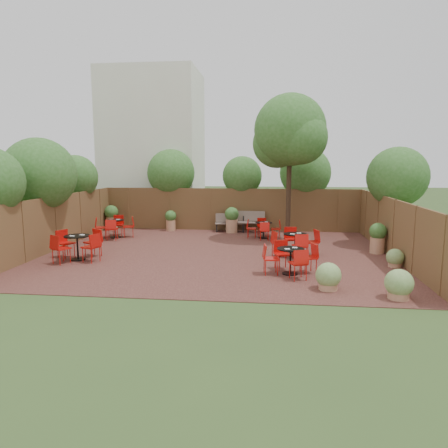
# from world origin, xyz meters

# --- Properties ---
(ground) EXTENTS (80.00, 80.00, 0.00)m
(ground) POSITION_xyz_m (0.00, 0.00, 0.00)
(ground) COLOR #354F23
(ground) RESTS_ON ground
(courtyard_paving) EXTENTS (12.00, 10.00, 0.02)m
(courtyard_paving) POSITION_xyz_m (0.00, 0.00, 0.01)
(courtyard_paving) COLOR #351815
(courtyard_paving) RESTS_ON ground
(fence_back) EXTENTS (12.00, 0.08, 2.00)m
(fence_back) POSITION_xyz_m (0.00, 5.00, 1.00)
(fence_back) COLOR #51361E
(fence_back) RESTS_ON ground
(fence_left) EXTENTS (0.08, 10.00, 2.00)m
(fence_left) POSITION_xyz_m (-6.00, 0.00, 1.00)
(fence_left) COLOR #51361E
(fence_left) RESTS_ON ground
(fence_right) EXTENTS (0.08, 10.00, 2.00)m
(fence_right) POSITION_xyz_m (6.00, 0.00, 1.00)
(fence_right) COLOR #51361E
(fence_right) RESTS_ON ground
(neighbour_building) EXTENTS (5.00, 4.00, 8.00)m
(neighbour_building) POSITION_xyz_m (-4.50, 8.00, 4.00)
(neighbour_building) COLOR silver
(neighbour_building) RESTS_ON ground
(overhang_foliage) EXTENTS (15.54, 10.57, 2.63)m
(overhang_foliage) POSITION_xyz_m (-1.74, 2.64, 2.69)
(overhang_foliage) COLOR #2C5C1D
(overhang_foliage) RESTS_ON ground
(courtyard_tree) EXTENTS (2.96, 2.90, 5.92)m
(courtyard_tree) POSITION_xyz_m (2.59, 2.84, 4.32)
(courtyard_tree) COLOR black
(courtyard_tree) RESTS_ON courtyard_paving
(park_bench_left) EXTENTS (1.40, 0.60, 0.84)m
(park_bench_left) POSITION_xyz_m (0.01, 4.62, 0.45)
(park_bench_left) COLOR brown
(park_bench_left) RESTS_ON courtyard_paving
(park_bench_right) EXTENTS (1.57, 0.57, 0.96)m
(park_bench_right) POSITION_xyz_m (0.85, 4.63, 0.51)
(park_bench_right) COLOR brown
(park_bench_right) RESTS_ON courtyard_paving
(bistro_tables) EXTENTS (9.09, 7.06, 0.95)m
(bistro_tables) POSITION_xyz_m (-0.76, 0.08, 0.47)
(bistro_tables) COLOR black
(bistro_tables) RESTS_ON courtyard_paving
(planters) EXTENTS (11.92, 4.48, 1.18)m
(planters) POSITION_xyz_m (-0.78, 3.55, 0.62)
(planters) COLOR #AB7755
(planters) RESTS_ON courtyard_paving
(low_shrubs) EXTENTS (2.96, 3.67, 0.72)m
(low_shrubs) POSITION_xyz_m (4.46, -3.53, 0.35)
(low_shrubs) COLOR #AB7755
(low_shrubs) RESTS_ON courtyard_paving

